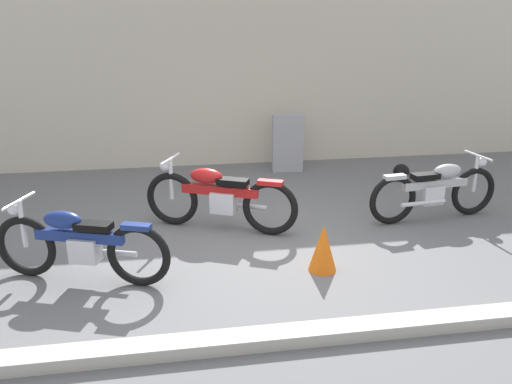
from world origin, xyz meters
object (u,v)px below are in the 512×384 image
at_px(motorcycle_silver, 436,190).
at_px(motorcycle_red, 219,197).
at_px(traffic_cone, 323,248).
at_px(helmet, 401,172).
at_px(stone_marker, 288,143).
at_px(motorcycle_blue, 79,244).

height_order(motorcycle_silver, motorcycle_red, motorcycle_red).
relative_size(traffic_cone, motorcycle_silver, 0.28).
bearing_deg(helmet, motorcycle_red, -153.08).
xyz_separation_m(stone_marker, motorcycle_red, (-1.52, -2.59, -0.07)).
bearing_deg(motorcycle_blue, motorcycle_red, -124.32).
xyz_separation_m(traffic_cone, motorcycle_red, (-1.04, 1.38, 0.18)).
bearing_deg(traffic_cone, motorcycle_red, 127.00).
distance_m(motorcycle_silver, motorcycle_blue, 4.77).
xyz_separation_m(motorcycle_silver, motorcycle_blue, (-4.64, -1.08, -0.00)).
height_order(stone_marker, traffic_cone, stone_marker).
relative_size(stone_marker, helmet, 3.68).
bearing_deg(motorcycle_silver, stone_marker, 112.38).
bearing_deg(motorcycle_silver, traffic_cone, -154.54).
relative_size(helmet, motorcycle_red, 0.15).
bearing_deg(motorcycle_blue, motorcycle_silver, -147.80).
distance_m(traffic_cone, motorcycle_silver, 2.37).
height_order(stone_marker, helmet, stone_marker).
relative_size(motorcycle_silver, motorcycle_blue, 1.04).
xyz_separation_m(stone_marker, helmet, (1.86, -0.87, -0.39)).
bearing_deg(motorcycle_red, traffic_cone, 151.34).
height_order(motorcycle_silver, motorcycle_blue, same).
relative_size(stone_marker, motorcycle_blue, 0.55).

